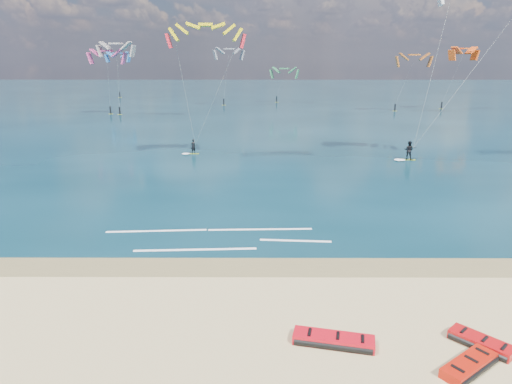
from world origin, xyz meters
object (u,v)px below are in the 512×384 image
packed_kite_right (468,370)px  kitesurfer_main (199,86)px  packed_kite_mid (480,346)px  packed_kite_left (333,344)px  kitesurfer_far (449,62)px

packed_kite_right → kitesurfer_main: kitesurfer_main is taller
packed_kite_mid → kitesurfer_main: 35.57m
packed_kite_mid → packed_kite_right: (-1.02, -1.31, 0.00)m
packed_kite_left → packed_kite_mid: (5.39, -0.12, 0.00)m
packed_kite_mid → packed_kite_right: packed_kite_right is taller
packed_kite_mid → packed_kite_right: size_ratio=0.92×
packed_kite_mid → kitesurfer_main: size_ratio=0.16×
packed_kite_right → kitesurfer_main: 36.37m
packed_kite_right → kitesurfer_far: (10.63, 30.87, 9.79)m
packed_kite_left → packed_kite_mid: 5.39m
kitesurfer_main → kitesurfer_far: bearing=-3.0°
packed_kite_mid → kitesurfer_main: kitesurfer_main is taller
packed_kite_right → kitesurfer_main: (-12.99, 33.13, 7.50)m
packed_kite_left → kitesurfer_far: (15.00, 29.45, 9.79)m
packed_kite_left → kitesurfer_far: size_ratio=0.17×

